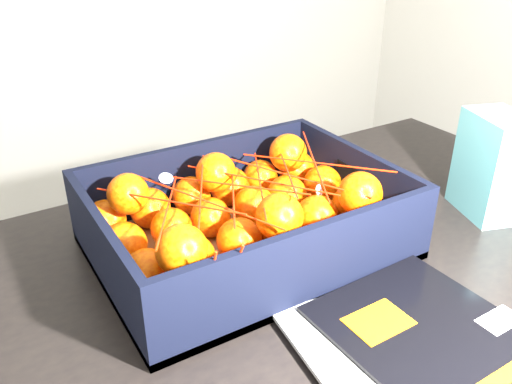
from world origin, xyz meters
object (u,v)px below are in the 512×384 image
magazine_stack (428,354)px  produce_crate (246,228)px  table (317,327)px  retail_carton (492,166)px

magazine_stack → produce_crate: (-0.06, 0.31, 0.03)m
magazine_stack → produce_crate: size_ratio=0.73×
produce_crate → table: bearing=-63.1°
magazine_stack → retail_carton: 0.40m
retail_carton → produce_crate: bearing=-176.6°
magazine_stack → retail_carton: size_ratio=1.85×
produce_crate → retail_carton: retail_carton is taller
table → retail_carton: (0.35, -0.00, 0.19)m
magazine_stack → produce_crate: produce_crate is taller
magazine_stack → produce_crate: bearing=101.2°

